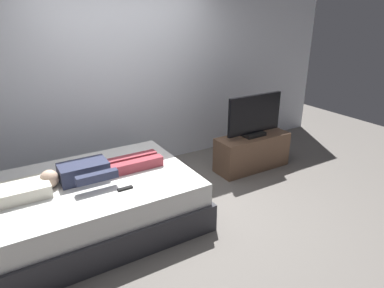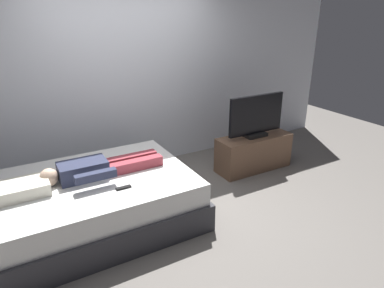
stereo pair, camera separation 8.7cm
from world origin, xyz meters
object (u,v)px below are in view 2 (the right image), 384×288
object	(u,v)px
bed	(98,201)
pillow	(22,189)
person	(96,169)
tv_stand	(253,152)
tv	(256,117)
remote	(123,188)

from	to	relation	value
bed	pillow	bearing A→B (deg)	-180.00
person	tv_stand	size ratio (longest dim) A/B	1.15
bed	pillow	distance (m)	0.76
person	pillow	bearing A→B (deg)	-176.71
tv	person	bearing A→B (deg)	-175.05
bed	person	bearing A→B (deg)	54.84
tv	remote	bearing A→B (deg)	-164.23
remote	bed	bearing A→B (deg)	116.32
bed	person	xyz separation A→B (m)	(0.03, 0.04, 0.36)
pillow	person	world-z (taller)	person
bed	tv	bearing A→B (deg)	5.90
tv_stand	remote	bearing A→B (deg)	-164.23
tv	bed	bearing A→B (deg)	-174.10
person	remote	world-z (taller)	person
remote	tv	bearing A→B (deg)	15.77
person	tv	world-z (taller)	tv
remote	tv_stand	xyz separation A→B (m)	(2.13, 0.60, -0.30)
tv_stand	tv	xyz separation A→B (m)	(-0.00, -0.00, 0.53)
pillow	person	size ratio (longest dim) A/B	0.38
bed	remote	xyz separation A→B (m)	(0.18, -0.36, 0.29)
remote	tv	distance (m)	2.23
pillow	tv_stand	xyz separation A→B (m)	(3.00, 0.24, -0.35)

